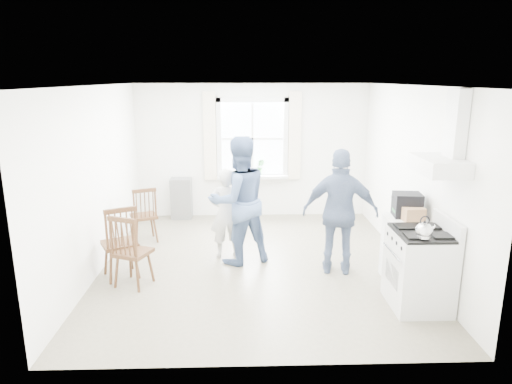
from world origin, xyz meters
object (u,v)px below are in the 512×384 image
(person_mid, at_px, (239,201))
(stereo_stack, at_px, (407,205))
(windsor_chair_c, at_px, (121,235))
(gas_stove, at_px, (419,268))
(person_right, at_px, (340,212))
(windsor_chair_a, at_px, (145,209))
(windsor_chair_b, at_px, (127,244))
(low_cabinet, at_px, (405,250))
(person_left, at_px, (226,213))

(person_mid, bearing_deg, stereo_stack, 140.15)
(windsor_chair_c, distance_m, person_mid, 1.73)
(gas_stove, height_order, person_mid, person_mid)
(person_right, bearing_deg, windsor_chair_a, -13.19)
(windsor_chair_b, height_order, person_right, person_right)
(low_cabinet, bearing_deg, windsor_chair_a, 157.25)
(gas_stove, distance_m, windsor_chair_b, 3.66)
(windsor_chair_a, relative_size, windsor_chair_b, 0.95)
(gas_stove, height_order, windsor_chair_a, gas_stove)
(gas_stove, xyz_separation_m, stereo_stack, (0.08, 0.77, 0.57))
(gas_stove, distance_m, person_left, 2.90)
(windsor_chair_a, bearing_deg, stereo_stack, -21.81)
(stereo_stack, relative_size, windsor_chair_b, 0.38)
(gas_stove, height_order, low_cabinet, gas_stove)
(windsor_chair_a, distance_m, windsor_chair_b, 1.71)
(stereo_stack, bearing_deg, person_mid, 163.21)
(windsor_chair_a, xyz_separation_m, person_left, (1.37, -0.64, 0.11))
(stereo_stack, height_order, person_right, person_right)
(windsor_chair_a, xyz_separation_m, windsor_chair_b, (0.12, -1.70, 0.03))
(stereo_stack, xyz_separation_m, person_left, (-2.45, 0.89, -0.36))
(low_cabinet, height_order, stereo_stack, stereo_stack)
(gas_stove, height_order, person_left, person_left)
(windsor_chair_c, xyz_separation_m, person_left, (1.39, 0.79, 0.06))
(person_mid, height_order, person_right, person_mid)
(gas_stove, relative_size, windsor_chair_a, 1.17)
(windsor_chair_b, distance_m, person_mid, 1.71)
(windsor_chair_b, distance_m, person_left, 1.64)
(person_left, relative_size, person_right, 0.79)
(low_cabinet, bearing_deg, gas_stove, -95.68)
(windsor_chair_a, bearing_deg, low_cabinet, -22.75)
(windsor_chair_b, relative_size, person_mid, 0.53)
(windsor_chair_b, height_order, person_left, person_left)
(person_mid, bearing_deg, low_cabinet, 138.46)
(stereo_stack, distance_m, windsor_chair_c, 3.86)
(windsor_chair_c, relative_size, person_left, 0.75)
(windsor_chair_c, bearing_deg, windsor_chair_a, 89.13)
(stereo_stack, height_order, windsor_chair_b, stereo_stack)
(gas_stove, relative_size, person_mid, 0.59)
(low_cabinet, xyz_separation_m, windsor_chair_b, (-3.68, -0.11, 0.16))
(person_mid, bearing_deg, gas_stove, 123.19)
(windsor_chair_c, bearing_deg, gas_stove, -12.90)
(windsor_chair_b, height_order, windsor_chair_c, windsor_chair_c)
(gas_stove, relative_size, windsor_chair_b, 1.11)
(windsor_chair_b, bearing_deg, windsor_chair_a, 94.16)
(person_mid, xyz_separation_m, person_right, (1.41, -0.43, -0.06))
(windsor_chair_a, height_order, person_mid, person_mid)
(windsor_chair_a, xyz_separation_m, person_right, (2.98, -1.28, 0.30))
(stereo_stack, xyz_separation_m, windsor_chair_c, (-3.84, 0.09, -0.42))
(stereo_stack, distance_m, windsor_chair_a, 4.14)
(windsor_chair_c, bearing_deg, windsor_chair_b, -61.54)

